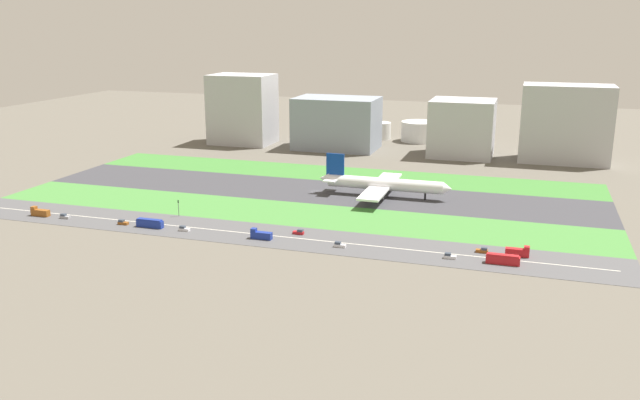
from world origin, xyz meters
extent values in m
plane|color=#5B564C|center=(0.00, 0.00, 0.00)|extent=(800.00, 800.00, 0.00)
cube|color=#38383D|center=(0.00, 0.00, 0.05)|extent=(280.00, 46.00, 0.10)
cube|color=#3D7A33|center=(0.00, 41.00, 0.05)|extent=(280.00, 36.00, 0.10)
cube|color=#427F38|center=(0.00, -41.00, 0.05)|extent=(280.00, 36.00, 0.10)
cube|color=#4C4C4F|center=(0.00, -73.00, 0.05)|extent=(280.00, 28.00, 0.10)
cube|color=silver|center=(0.00, -73.00, 0.11)|extent=(266.00, 0.50, 0.01)
cylinder|color=white|center=(35.36, 0.00, 6.30)|extent=(56.00, 6.00, 6.00)
cone|color=white|center=(65.36, 0.00, 6.30)|extent=(4.00, 5.70, 5.70)
cone|color=white|center=(4.86, 0.00, 7.10)|extent=(5.00, 5.40, 5.40)
cube|color=navy|center=(10.36, 0.00, 14.30)|extent=(9.00, 0.80, 11.00)
cube|color=white|center=(9.36, 0.00, 7.30)|extent=(6.00, 16.00, 0.60)
cube|color=white|center=(33.36, 15.00, 5.10)|extent=(10.00, 26.00, 1.00)
cylinder|color=gray|center=(34.36, 9.00, 2.90)|extent=(5.00, 3.20, 3.20)
cube|color=white|center=(33.36, -15.00, 5.10)|extent=(10.00, 26.00, 1.00)
cylinder|color=gray|center=(34.36, -9.00, 2.90)|extent=(5.00, 3.20, 3.20)
cylinder|color=black|center=(54.96, 0.00, 1.70)|extent=(1.00, 1.00, 3.20)
cylinder|color=black|center=(31.36, 3.50, 1.70)|extent=(1.00, 1.00, 3.20)
cylinder|color=black|center=(31.36, -3.50, 1.70)|extent=(1.00, 1.00, 3.20)
cube|color=#B2191E|center=(98.99, -68.00, 1.50)|extent=(8.40, 2.50, 2.80)
cube|color=#B2191E|center=(102.19, -68.00, 3.50)|extent=(2.00, 2.30, 1.20)
cube|color=navy|center=(3.44, -78.00, 1.50)|extent=(8.40, 2.50, 2.80)
cube|color=navy|center=(0.24, -78.00, 3.50)|extent=(2.00, 2.30, 1.20)
cube|color=brown|center=(86.57, -68.00, 0.65)|extent=(4.40, 1.80, 1.10)
cube|color=#333D4C|center=(87.37, -68.00, 1.65)|extent=(2.20, 1.66, 0.90)
cube|color=brown|center=(-100.57, -78.00, 1.50)|extent=(8.40, 2.50, 2.80)
cube|color=brown|center=(-103.77, -78.00, 3.50)|extent=(2.00, 2.30, 1.20)
cube|color=#B2191E|center=(15.13, -68.00, 0.65)|extent=(4.40, 1.80, 1.10)
cube|color=#333D4C|center=(15.93, -68.00, 1.65)|extent=(2.20, 1.66, 0.90)
cube|color=navy|center=(-46.15, -78.00, 1.60)|extent=(11.60, 2.50, 3.00)
cube|color=navy|center=(-46.25, -78.00, 3.35)|extent=(10.80, 2.30, 0.50)
cube|color=silver|center=(35.26, -78.00, 0.65)|extent=(4.40, 1.80, 1.10)
cube|color=#333D4C|center=(34.46, -78.00, 1.65)|extent=(2.20, 1.66, 0.90)
cube|color=silver|center=(-30.31, -78.00, 0.65)|extent=(4.40, 1.80, 1.10)
cube|color=#333D4C|center=(-31.11, -78.00, 1.65)|extent=(2.20, 1.66, 0.90)
cube|color=#B2191E|center=(94.44, -78.00, 1.60)|extent=(11.60, 2.50, 3.00)
cube|color=#B2191E|center=(94.34, -78.00, 3.35)|extent=(10.80, 2.30, 0.50)
cube|color=brown|center=(-58.92, -78.00, 0.65)|extent=(4.40, 1.80, 1.10)
cube|color=#333D4C|center=(-59.72, -78.00, 1.65)|extent=(2.20, 1.66, 0.90)
cube|color=silver|center=(76.22, -78.00, 0.65)|extent=(4.40, 1.80, 1.10)
cube|color=#333D4C|center=(75.42, -78.00, 1.65)|extent=(2.20, 1.66, 0.90)
cube|color=#99999E|center=(-87.83, -78.00, 0.65)|extent=(4.40, 1.80, 1.10)
cube|color=#333D4C|center=(-88.63, -78.00, 1.65)|extent=(2.20, 1.66, 0.90)
cylinder|color=#4C4C51|center=(-42.92, -60.00, 3.10)|extent=(0.24, 0.24, 6.00)
cube|color=black|center=(-42.92, -60.00, 6.70)|extent=(0.36, 0.36, 1.20)
sphere|color=#19D826|center=(-42.92, -60.20, 7.00)|extent=(0.24, 0.24, 0.24)
cube|color=#B2B2B7|center=(-90.00, 114.00, 23.64)|extent=(41.64, 30.94, 47.29)
cube|color=gray|center=(-22.24, 114.00, 16.95)|extent=(53.96, 34.72, 33.90)
cube|color=#B2B2B7|center=(59.43, 114.00, 17.64)|extent=(38.98, 35.02, 35.28)
cube|color=#B2B2B7|center=(120.06, 114.00, 23.09)|extent=(51.64, 27.96, 46.17)
cylinder|color=silver|center=(-3.12, 159.00, 6.01)|extent=(16.10, 16.10, 12.02)
cylinder|color=silver|center=(25.42, 159.00, 6.95)|extent=(25.33, 25.33, 13.91)
cylinder|color=silver|center=(59.73, 159.00, 8.54)|extent=(16.54, 16.54, 17.08)
camera|label=1|loc=(99.61, -304.27, 81.93)|focal=37.12mm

